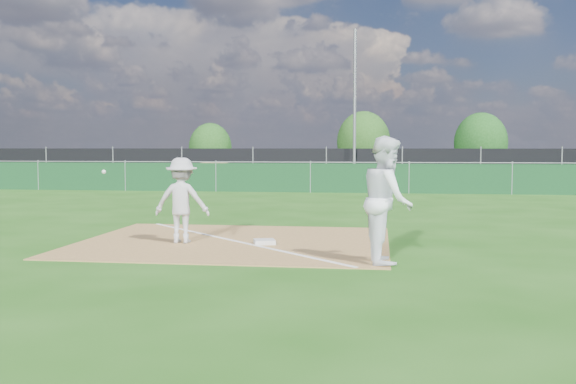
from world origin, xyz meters
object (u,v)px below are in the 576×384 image
at_px(tree_mid, 363,142).
at_px(tree_right, 481,143).
at_px(car_mid, 285,166).
at_px(car_right, 402,168).
at_px(car_left, 242,165).
at_px(first_base, 264,242).
at_px(play_at_first, 182,200).
at_px(light_pole, 355,106).
at_px(runner, 387,200).
at_px(tree_left, 210,148).

distance_m(tree_mid, tree_right, 7.93).
xyz_separation_m(car_mid, car_right, (7.10, 0.55, -0.14)).
bearing_deg(car_right, car_left, 115.12).
bearing_deg(first_base, play_at_first, -177.86).
distance_m(light_pole, runner, 23.82).
height_order(car_left, car_right, car_left).
relative_size(car_right, tree_mid, 0.93).
xyz_separation_m(first_base, car_mid, (-3.55, 26.87, 0.67)).
height_order(first_base, tree_right, tree_right).
bearing_deg(tree_mid, first_base, -91.85).
relative_size(first_base, tree_right, 0.09).
bearing_deg(light_pole, tree_left, 135.48).
distance_m(car_left, tree_right, 16.62).
distance_m(car_left, car_mid, 2.61).
bearing_deg(runner, light_pole, -2.25).
distance_m(runner, tree_mid, 34.52).
bearing_deg(play_at_first, first_base, 2.14).
height_order(light_pole, play_at_first, light_pole).
relative_size(first_base, car_left, 0.09).
bearing_deg(car_mid, car_right, -72.65).
height_order(tree_left, tree_mid, tree_mid).
xyz_separation_m(light_pole, tree_mid, (0.21, 10.89, -1.76)).
bearing_deg(runner, car_left, 10.98).
xyz_separation_m(car_right, tree_right, (5.44, 5.76, 1.58)).
xyz_separation_m(first_base, play_at_first, (-1.61, -0.06, 0.78)).
height_order(light_pole, tree_mid, light_pole).
bearing_deg(play_at_first, car_mid, 94.12).
bearing_deg(first_base, tree_right, 74.85).
relative_size(play_at_first, tree_left, 0.57).
xyz_separation_m(first_base, car_right, (3.55, 27.42, 0.54)).
relative_size(light_pole, tree_left, 2.23).
bearing_deg(car_left, light_pole, -113.72).
relative_size(first_base, tree_mid, 0.09).
xyz_separation_m(light_pole, first_base, (-0.86, -21.97, -3.94)).
distance_m(first_base, car_right, 27.65).
distance_m(play_at_first, car_left, 26.81).
height_order(car_left, tree_right, tree_right).
xyz_separation_m(car_right, tree_mid, (-2.49, 5.45, 1.65)).
relative_size(car_left, tree_right, 1.05).
bearing_deg(tree_right, car_left, -155.72).
height_order(runner, tree_left, tree_left).
distance_m(play_at_first, car_right, 27.96).
relative_size(light_pole, car_left, 1.80).
bearing_deg(first_base, car_left, 103.05).
height_order(first_base, tree_left, tree_left).
height_order(play_at_first, car_right, play_at_first).
height_order(light_pole, car_left, light_pole).
bearing_deg(runner, car_right, -8.22).
bearing_deg(runner, tree_right, -16.63).
distance_m(car_right, tree_mid, 6.21).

